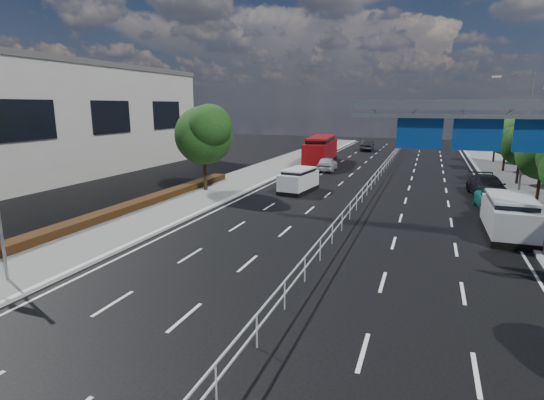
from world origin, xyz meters
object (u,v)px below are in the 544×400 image
(near_car_dark, at_px, (367,146))
(parked_car_teal, at_px, (496,201))
(white_minivan, at_px, (299,180))
(red_bus, at_px, (321,150))
(parked_car_dark, at_px, (487,186))
(near_car_silver, at_px, (327,164))
(overhead_gantry, at_px, (497,128))
(silver_minivan, at_px, (509,217))

(near_car_dark, distance_m, parked_car_teal, 36.81)
(white_minivan, distance_m, parked_car_teal, 13.61)
(red_bus, bearing_deg, parked_car_dark, -44.68)
(near_car_silver, relative_size, near_car_dark, 0.95)
(overhead_gantry, bearing_deg, parked_car_dark, 83.40)
(near_car_dark, distance_m, parked_car_dark, 32.46)
(white_minivan, relative_size, near_car_silver, 1.04)
(overhead_gantry, height_order, near_car_silver, overhead_gantry)
(white_minivan, bearing_deg, parked_car_dark, 19.70)
(overhead_gantry, bearing_deg, silver_minivan, 65.82)
(near_car_silver, xyz_separation_m, parked_car_dark, (13.89, -8.35, 0.04))
(parked_car_teal, xyz_separation_m, parked_car_dark, (0.00, 4.68, 0.13))
(white_minivan, xyz_separation_m, near_car_silver, (-0.37, 11.43, -0.17))
(overhead_gantry, xyz_separation_m, parked_car_teal, (1.56, 8.80, -4.97))
(near_car_silver, height_order, silver_minivan, silver_minivan)
(white_minivan, distance_m, near_car_silver, 11.43)
(red_bus, relative_size, near_car_dark, 2.37)
(white_minivan, xyz_separation_m, parked_car_teal, (13.51, -1.61, -0.26))
(white_minivan, height_order, red_bus, red_bus)
(red_bus, xyz_separation_m, near_car_dark, (2.99, 16.57, -0.89))
(white_minivan, bearing_deg, parked_car_teal, 0.10)
(white_minivan, distance_m, parked_car_dark, 13.86)
(overhead_gantry, bearing_deg, near_car_dark, 104.56)
(red_bus, height_order, near_car_dark, red_bus)
(white_minivan, height_order, parked_car_dark, white_minivan)
(red_bus, distance_m, parked_car_dark, 20.64)
(near_car_dark, bearing_deg, white_minivan, 87.35)
(silver_minivan, xyz_separation_m, parked_car_dark, (0.13, 10.30, -0.26))
(near_car_silver, height_order, parked_car_teal, near_car_silver)
(near_car_dark, bearing_deg, parked_car_dark, 111.82)
(white_minivan, xyz_separation_m, parked_car_dark, (13.51, 3.07, -0.13))
(near_car_dark, bearing_deg, near_car_silver, 85.70)
(red_bus, relative_size, parked_car_dark, 2.01)
(near_car_dark, xyz_separation_m, parked_car_teal, (12.81, -34.51, -0.10))
(overhead_gantry, distance_m, silver_minivan, 5.76)
(overhead_gantry, xyz_separation_m, white_minivan, (-11.95, 10.41, -4.71))
(red_bus, distance_m, parked_car_teal, 23.93)
(near_car_dark, relative_size, parked_car_teal, 0.98)
(white_minivan, height_order, near_car_silver, white_minivan)
(red_bus, bearing_deg, silver_minivan, -61.05)
(near_car_silver, height_order, parked_car_dark, parked_car_dark)
(near_car_dark, relative_size, silver_minivan, 0.89)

